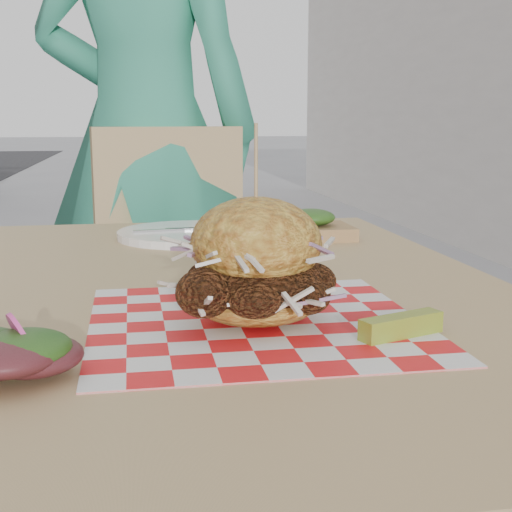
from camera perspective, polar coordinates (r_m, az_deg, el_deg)
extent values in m
imported|color=#308B6F|center=(2.13, -8.97, 9.78)|extent=(0.80, 0.68, 1.87)
cube|color=tan|center=(0.98, -3.49, -3.32)|extent=(0.80, 1.20, 0.04)
cylinder|color=#333338|center=(1.62, -17.88, -11.93)|extent=(0.05, 0.05, 0.71)
cylinder|color=#333338|center=(1.67, 6.39, -10.83)|extent=(0.05, 0.05, 0.71)
cube|color=tan|center=(1.88, -6.38, -5.24)|extent=(0.49, 0.49, 0.04)
cube|color=tan|center=(2.02, -7.88, 3.10)|extent=(0.42, 0.11, 0.50)
cylinder|color=#333338|center=(1.76, -10.64, -14.64)|extent=(0.03, 0.03, 0.43)
cylinder|color=#333338|center=(1.85, 0.73, -13.22)|extent=(0.03, 0.03, 0.43)
cylinder|color=#333338|center=(2.09, -12.31, -10.52)|extent=(0.03, 0.03, 0.43)
cylinder|color=#333338|center=(2.16, -2.70, -9.54)|extent=(0.03, 0.03, 0.43)
cube|color=red|center=(0.79, 0.00, -5.30)|extent=(0.36, 0.36, 0.00)
ellipsoid|color=gold|center=(0.78, 0.00, -3.51)|extent=(0.14, 0.14, 0.05)
ellipsoid|color=#613017|center=(0.77, 0.00, -2.15)|extent=(0.15, 0.14, 0.08)
ellipsoid|color=gold|center=(0.77, 0.00, 1.06)|extent=(0.14, 0.14, 0.10)
cylinder|color=tan|center=(0.76, 0.00, 6.54)|extent=(0.00, 0.00, 0.11)
cube|color=olive|center=(0.75, 11.54, -5.49)|extent=(0.10, 0.05, 0.02)
ellipsoid|color=#3F1419|center=(0.64, -17.29, -8.24)|extent=(0.08, 0.08, 0.03)
ellipsoid|color=#1A4313|center=(0.66, -17.79, -7.70)|extent=(0.08, 0.08, 0.03)
ellipsoid|color=#1A4313|center=(0.67, -19.37, -7.50)|extent=(0.08, 0.08, 0.03)
ellipsoid|color=#1A4313|center=(0.63, -18.27, -8.84)|extent=(0.08, 0.08, 0.03)
cylinder|color=#D23A8F|center=(0.66, -18.30, -6.02)|extent=(0.05, 0.05, 0.04)
cylinder|color=white|center=(1.35, -5.36, 1.77)|extent=(0.27, 0.27, 0.01)
cube|color=silver|center=(1.35, -6.64, 2.11)|extent=(0.15, 0.03, 0.00)
cube|color=silver|center=(1.35, -4.10, 2.19)|extent=(0.15, 0.03, 0.00)
cube|color=#997245|center=(1.34, 4.42, 1.94)|extent=(0.15, 0.12, 0.02)
ellipsoid|color=#1A4313|center=(1.34, 4.44, 3.11)|extent=(0.09, 0.09, 0.03)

